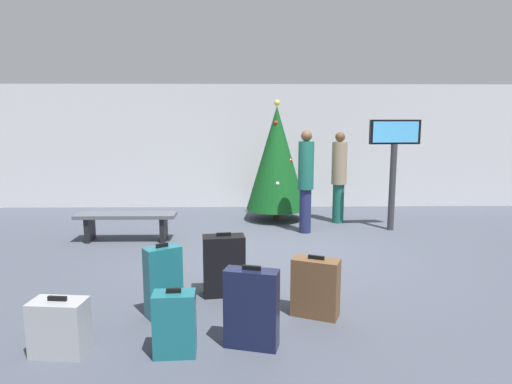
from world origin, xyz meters
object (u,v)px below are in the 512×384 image
at_px(traveller_1, 339,175).
at_px(suitcase_0, 252,309).
at_px(suitcase_2, 175,324).
at_px(suitcase_4, 224,265).
at_px(holiday_tree, 277,158).
at_px(traveller_0, 306,178).
at_px(flight_info_kiosk, 394,153).
at_px(suitcase_3, 59,327).
at_px(waiting_bench, 126,220).
at_px(suitcase_5, 163,281).
at_px(suitcase_1, 316,288).

xyz_separation_m(traveller_1, suitcase_0, (-1.79, -4.98, -0.60)).
relative_size(traveller_1, suitcase_2, 2.93).
bearing_deg(suitcase_4, suitcase_0, -75.85).
bearing_deg(suitcase_4, holiday_tree, 77.64).
bearing_deg(traveller_0, suitcase_2, -111.58).
relative_size(traveller_0, traveller_1, 1.03).
relative_size(traveller_0, suitcase_4, 2.46).
bearing_deg(flight_info_kiosk, traveller_0, -174.11).
bearing_deg(traveller_1, suitcase_3, -124.62).
xyz_separation_m(waiting_bench, traveller_0, (3.13, 0.52, 0.64)).
distance_m(holiday_tree, traveller_1, 1.30).
bearing_deg(suitcase_0, traveller_1, 70.23).
height_order(flight_info_kiosk, traveller_1, flight_info_kiosk).
xyz_separation_m(waiting_bench, suitcase_5, (1.18, -2.98, 0.01)).
bearing_deg(traveller_0, suitcase_0, -103.73).
height_order(suitcase_2, suitcase_4, suitcase_4).
xyz_separation_m(flight_info_kiosk, suitcase_5, (-3.60, -3.67, -1.06)).
relative_size(holiday_tree, suitcase_4, 3.21).
relative_size(suitcase_3, suitcase_4, 0.71).
bearing_deg(waiting_bench, suitcase_5, -68.46).
relative_size(traveller_0, suitcase_0, 2.40).
relative_size(flight_info_kiosk, traveller_1, 1.13).
distance_m(suitcase_1, suitcase_5, 1.62).
height_order(suitcase_0, suitcase_3, suitcase_0).
bearing_deg(suitcase_2, suitcase_5, 106.92).
xyz_separation_m(holiday_tree, suitcase_5, (-1.49, -4.57, -0.90)).
bearing_deg(suitcase_5, waiting_bench, 111.54).
bearing_deg(traveller_0, suitcase_1, -95.46).
height_order(suitcase_0, suitcase_4, suitcase_0).
height_order(suitcase_3, suitcase_5, suitcase_5).
bearing_deg(suitcase_4, suitcase_1, -31.11).
bearing_deg(suitcase_2, suitcase_4, 75.06).
height_order(suitcase_0, suitcase_1, suitcase_0).
xyz_separation_m(traveller_0, suitcase_5, (-1.96, -3.50, -0.63)).
xyz_separation_m(traveller_0, suitcase_4, (-1.34, -2.94, -0.65)).
xyz_separation_m(suitcase_3, suitcase_5, (0.78, 0.79, 0.13)).
distance_m(flight_info_kiosk, suitcase_0, 5.23).
distance_m(waiting_bench, suitcase_4, 3.01).
height_order(traveller_0, suitcase_4, traveller_0).
bearing_deg(suitcase_5, holiday_tree, 71.90).
relative_size(traveller_1, suitcase_4, 2.38).
distance_m(suitcase_0, suitcase_1, 0.95).
height_order(waiting_bench, suitcase_3, suitcase_3).
bearing_deg(flight_info_kiosk, suitcase_0, -121.45).
xyz_separation_m(suitcase_0, suitcase_1, (0.69, 0.65, -0.06)).
bearing_deg(suitcase_1, flight_info_kiosk, 61.90).
height_order(holiday_tree, suitcase_2, holiday_tree).
bearing_deg(suitcase_1, suitcase_5, 178.60).
bearing_deg(holiday_tree, flight_info_kiosk, -22.96).
distance_m(traveller_1, suitcase_0, 5.33).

